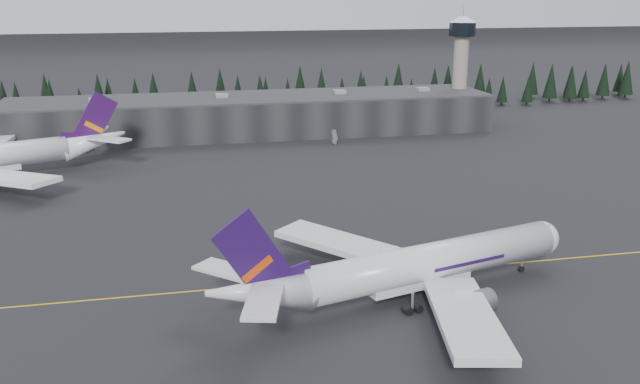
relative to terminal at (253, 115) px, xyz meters
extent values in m
plane|color=black|center=(0.00, -125.00, -6.30)|extent=(1400.00, 1400.00, 0.00)
cube|color=gold|center=(0.00, -127.00, -6.29)|extent=(400.00, 0.40, 0.02)
cube|color=black|center=(0.00, 0.00, -0.30)|extent=(160.00, 30.00, 12.00)
cube|color=#333335|center=(0.00, 0.00, 6.00)|extent=(160.00, 30.00, 0.60)
cylinder|color=gray|center=(75.00, 3.00, 9.70)|extent=(5.20, 5.20, 32.00)
cylinder|color=black|center=(75.00, 3.00, 26.95)|extent=(9.20, 9.20, 4.50)
cone|color=silver|center=(75.00, 3.00, 30.40)|extent=(10.00, 10.00, 2.00)
cube|color=black|center=(0.00, 37.00, 1.20)|extent=(360.00, 20.00, 15.00)
cylinder|color=silver|center=(11.71, -136.00, -0.78)|extent=(46.08, 17.96, 6.02)
sphere|color=silver|center=(33.96, -129.92, -0.78)|extent=(6.02, 6.02, 6.02)
cone|color=silver|center=(-17.31, -143.93, 0.12)|extent=(17.84, 10.24, 8.71)
cube|color=silver|center=(1.81, -122.59, -2.39)|extent=(25.10, 25.96, 2.57)
cylinder|color=#9A9DA3|center=(9.07, -126.33, -4.09)|extent=(7.29, 5.39, 3.81)
cube|color=silver|center=(10.00, -152.58, -2.39)|extent=(14.01, 29.17, 2.57)
cylinder|color=#9A9DA3|center=(14.35, -145.67, -4.09)|extent=(7.29, 5.39, 3.81)
cube|color=#240E43|center=(-17.80, -144.06, 5.23)|extent=(12.38, 3.83, 14.93)
cube|color=#CA3C0B|center=(-17.60, -144.01, 3.73)|extent=(4.86, 1.83, 3.68)
cube|color=silver|center=(-20.83, -138.65, 1.52)|extent=(11.01, 10.97, 0.50)
cube|color=silver|center=(-17.66, -150.26, 1.52)|extent=(7.17, 11.82, 0.50)
cylinder|color=black|center=(30.09, -130.98, -4.80)|extent=(0.50, 0.50, 3.01)
cylinder|color=black|center=(3.75, -133.50, -4.80)|extent=(0.50, 0.50, 3.01)
cylinder|color=black|center=(6.13, -142.20, -4.80)|extent=(0.50, 0.50, 3.01)
cone|color=white|center=(-48.15, -35.91, 0.68)|extent=(19.44, 12.43, 9.47)
cube|color=white|center=(-66.93, -60.75, -2.05)|extent=(28.55, 26.90, 2.79)
cube|color=#310E45|center=(-47.64, -35.72, 6.24)|extent=(13.16, 5.25, 16.23)
cube|color=orange|center=(-47.84, -35.80, 4.60)|extent=(5.20, 2.40, 4.00)
cube|color=white|center=(-43.86, -41.30, 2.20)|extent=(12.34, 11.46, 0.55)
cube|color=white|center=(-48.35, -29.02, 2.20)|extent=(6.90, 12.66, 0.55)
cylinder|color=black|center=(-70.02, -49.12, -4.66)|extent=(0.55, 0.55, 3.27)
imported|color=silver|center=(-53.26, -19.64, -5.64)|extent=(3.96, 5.20, 1.31)
imported|color=#BBBBBD|center=(23.07, -22.29, -5.52)|extent=(4.95, 3.32, 1.57)
camera|label=1|loc=(-28.87, -235.70, 41.35)|focal=40.00mm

